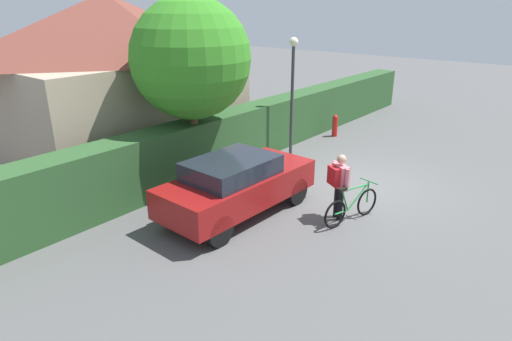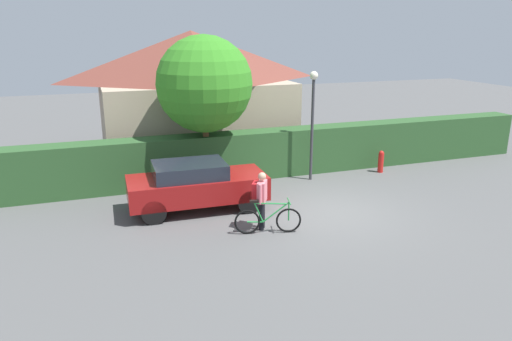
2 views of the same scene
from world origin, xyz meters
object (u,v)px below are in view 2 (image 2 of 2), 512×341
at_px(person_rider, 261,195).
at_px(fire_hydrant, 381,161).
at_px(tree_kerbside, 204,84).
at_px(parked_car_near, 196,184).
at_px(bicycle, 268,220).
at_px(street_lamp, 313,110).

relative_size(person_rider, fire_hydrant, 1.92).
bearing_deg(tree_kerbside, parked_car_near, -110.98).
bearing_deg(bicycle, tree_kerbside, 96.15).
bearing_deg(parked_car_near, fire_hydrant, 11.66).
distance_m(street_lamp, tree_kerbside, 3.70).
bearing_deg(tree_kerbside, bicycle, -83.85).
relative_size(person_rider, tree_kerbside, 0.32).
bearing_deg(bicycle, fire_hydrant, 32.70).
bearing_deg(fire_hydrant, person_rider, -149.97).
relative_size(bicycle, tree_kerbside, 0.34).
xyz_separation_m(bicycle, street_lamp, (3.02, 3.79, 2.08)).
bearing_deg(fire_hydrant, tree_kerbside, 172.75).
bearing_deg(bicycle, parked_car_near, 121.22).
bearing_deg(bicycle, person_rider, 103.92).
height_order(parked_car_near, person_rider, person_rider).
distance_m(street_lamp, fire_hydrant, 3.46).
xyz_separation_m(person_rider, street_lamp, (3.10, 3.46, 1.52)).
bearing_deg(fire_hydrant, street_lamp, 178.98).
relative_size(parked_car_near, tree_kerbside, 0.81).
xyz_separation_m(street_lamp, fire_hydrant, (2.80, -0.05, -2.04)).
xyz_separation_m(parked_car_near, tree_kerbside, (0.88, 2.29, 2.58)).
distance_m(bicycle, street_lamp, 5.27).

